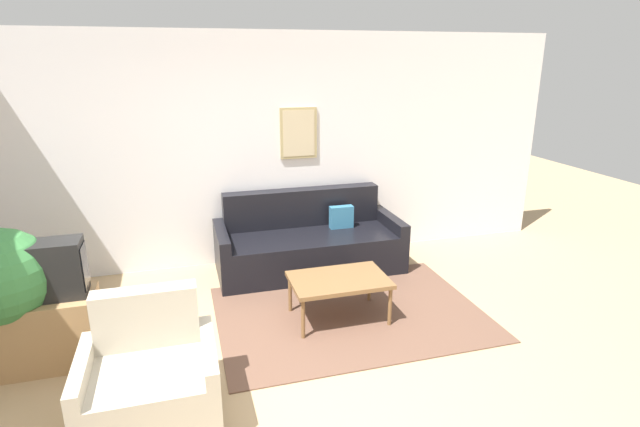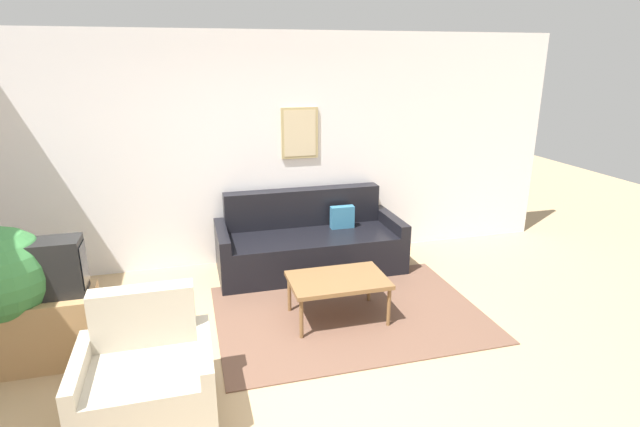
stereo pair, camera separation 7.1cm
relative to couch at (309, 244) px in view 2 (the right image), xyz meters
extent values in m
plane|color=tan|center=(-0.70, -2.21, -0.31)|extent=(16.00, 16.00, 0.00)
cube|color=brown|center=(0.10, -1.19, -0.30)|extent=(2.55, 1.83, 0.01)
cube|color=silver|center=(-0.70, 0.46, 1.04)|extent=(8.00, 0.06, 2.70)
cube|color=tan|center=(0.00, 0.42, 1.24)|extent=(0.44, 0.03, 0.60)
cube|color=#CCB78E|center=(0.00, 0.40, 1.24)|extent=(0.38, 0.01, 0.54)
cube|color=black|center=(0.00, -0.06, -0.08)|extent=(1.89, 0.90, 0.45)
cube|color=black|center=(0.00, 0.29, 0.37)|extent=(1.89, 0.20, 0.45)
cube|color=black|center=(-1.01, -0.06, -0.01)|extent=(0.12, 0.90, 0.59)
cube|color=black|center=(1.00, -0.06, -0.01)|extent=(0.12, 0.90, 0.59)
cube|color=teal|center=(0.42, 0.05, 0.27)|extent=(0.28, 0.10, 0.28)
cube|color=brown|center=(-0.03, -1.25, 0.10)|extent=(0.91, 0.60, 0.04)
cylinder|color=brown|center=(-0.45, -1.51, -0.11)|extent=(0.04, 0.04, 0.39)
cylinder|color=brown|center=(0.38, -1.51, -0.11)|extent=(0.04, 0.04, 0.39)
cylinder|color=brown|center=(-0.45, -0.99, -0.11)|extent=(0.04, 0.04, 0.39)
cylinder|color=brown|center=(0.38, -0.99, -0.11)|extent=(0.04, 0.04, 0.39)
cube|color=#A87F51|center=(-2.53, -1.28, -0.01)|extent=(0.79, 0.47, 0.59)
cube|color=black|center=(-2.53, -1.28, 0.51)|extent=(0.70, 0.28, 0.46)
cube|color=black|center=(-2.18, -1.28, 0.51)|extent=(0.01, 0.23, 0.36)
cube|color=#B2A893|center=(-1.70, -2.26, -0.09)|extent=(0.71, 0.76, 0.44)
cube|color=#B2A893|center=(-1.70, -1.96, 0.35)|extent=(0.71, 0.16, 0.43)
cube|color=#B2A893|center=(-2.10, -2.26, -0.03)|extent=(0.09, 0.76, 0.56)
cube|color=#B2A893|center=(-1.30, -2.26, -0.03)|extent=(0.09, 0.76, 0.56)
cylinder|color=slate|center=(-2.78, -1.26, -0.19)|extent=(0.28, 0.28, 0.24)
cylinder|color=#51381E|center=(-2.78, -1.26, 0.04)|extent=(0.04, 0.04, 0.23)
sphere|color=#3D8442|center=(-2.78, -1.26, 0.48)|extent=(0.77, 0.77, 0.77)
cylinder|color=#383D42|center=(-2.78, -0.76, -0.23)|extent=(0.27, 0.27, 0.15)
cylinder|color=#51381E|center=(-2.78, -0.76, -0.08)|extent=(0.04, 0.04, 0.17)
sphere|color=#28662D|center=(-2.78, -0.76, 0.25)|extent=(0.57, 0.57, 0.57)
cylinder|color=#383D42|center=(-2.75, -0.66, -0.20)|extent=(0.25, 0.25, 0.22)
cylinder|color=#51381E|center=(-2.75, -0.66, -0.03)|extent=(0.04, 0.04, 0.12)
sphere|color=#28662D|center=(-2.75, -0.66, 0.21)|extent=(0.41, 0.41, 0.41)
camera|label=1|loc=(-1.39, -5.31, 2.10)|focal=28.00mm
camera|label=2|loc=(-1.32, -5.33, 2.10)|focal=28.00mm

